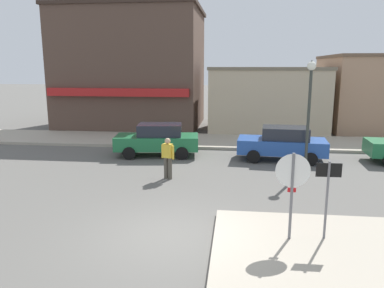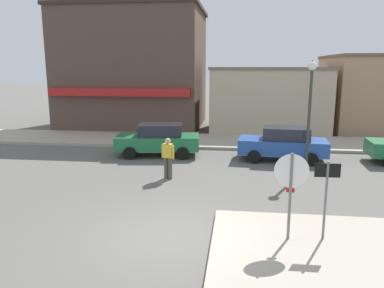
# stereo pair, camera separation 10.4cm
# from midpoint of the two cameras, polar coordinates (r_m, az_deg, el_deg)

# --- Properties ---
(ground_plane) EXTENTS (160.00, 160.00, 0.00)m
(ground_plane) POSITION_cam_midpoint_polar(r_m,az_deg,el_deg) (9.95, -3.31, -13.81)
(ground_plane) COLOR #5B5954
(sidewalk_corner) EXTENTS (6.40, 4.80, 0.15)m
(sidewalk_corner) POSITION_cam_midpoint_polar(r_m,az_deg,el_deg) (9.40, 23.78, -15.94)
(sidewalk_corner) COLOR #A89E8C
(sidewalk_corner) RESTS_ON ground
(kerb_far) EXTENTS (80.00, 4.00, 0.15)m
(kerb_far) POSITION_cam_midpoint_polar(r_m,az_deg,el_deg) (21.61, 2.60, 0.47)
(kerb_far) COLOR #A89E8C
(kerb_far) RESTS_ON ground
(stop_sign) EXTENTS (0.82, 0.07, 2.30)m
(stop_sign) POSITION_cam_midpoint_polar(r_m,az_deg,el_deg) (9.25, 15.12, -6.09)
(stop_sign) COLOR slate
(stop_sign) RESTS_ON ground
(one_way_sign) EXTENTS (0.60, 0.06, 2.10)m
(one_way_sign) POSITION_cam_midpoint_polar(r_m,az_deg,el_deg) (9.58, 20.04, -6.97)
(one_way_sign) COLOR slate
(one_way_sign) RESTS_ON ground
(lamp_post) EXTENTS (0.36, 0.36, 4.54)m
(lamp_post) POSITION_cam_midpoint_polar(r_m,az_deg,el_deg) (16.04, 17.74, 6.43)
(lamp_post) COLOR #333833
(lamp_post) RESTS_ON ground
(parked_car_nearest) EXTENTS (4.17, 2.22, 1.56)m
(parked_car_nearest) POSITION_cam_midpoint_polar(r_m,az_deg,el_deg) (18.32, -4.96, 0.74)
(parked_car_nearest) COLOR #1E6B3D
(parked_car_nearest) RESTS_ON ground
(parked_car_second) EXTENTS (4.13, 2.14, 1.56)m
(parked_car_second) POSITION_cam_midpoint_polar(r_m,az_deg,el_deg) (17.82, 13.90, 0.13)
(parked_car_second) COLOR #234C9E
(parked_car_second) RESTS_ON ground
(pedestrian_crossing_near) EXTENTS (0.55, 0.33, 1.61)m
(pedestrian_crossing_near) POSITION_cam_midpoint_polar(r_m,az_deg,el_deg) (14.43, -3.48, -1.99)
(pedestrian_crossing_near) COLOR #4C473D
(pedestrian_crossing_near) RESTS_ON ground
(building_corner_shop) EXTENTS (9.92, 8.03, 8.31)m
(building_corner_shop) POSITION_cam_midpoint_polar(r_m,az_deg,el_deg) (27.93, -8.60, 11.32)
(building_corner_shop) COLOR brown
(building_corner_shop) RESTS_ON ground
(building_storefront_left_near) EXTENTS (7.63, 5.11, 4.26)m
(building_storefront_left_near) POSITION_cam_midpoint_polar(r_m,az_deg,el_deg) (25.68, 11.61, 6.67)
(building_storefront_left_near) COLOR tan
(building_storefront_left_near) RESTS_ON ground
(building_storefront_left_mid) EXTENTS (5.12, 7.67, 5.06)m
(building_storefront_left_mid) POSITION_cam_midpoint_polar(r_m,az_deg,el_deg) (28.93, 24.91, 7.17)
(building_storefront_left_mid) COLOR tan
(building_storefront_left_mid) RESTS_ON ground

